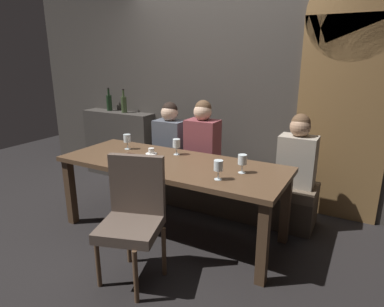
# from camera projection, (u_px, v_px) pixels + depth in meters

# --- Properties ---
(ground) EXTENTS (9.00, 9.00, 0.00)m
(ground) POSITION_uv_depth(u_px,v_px,m) (173.00, 231.00, 3.36)
(ground) COLOR black
(back_wall_tiled) EXTENTS (6.00, 0.12, 3.00)m
(back_wall_tiled) POSITION_uv_depth(u_px,v_px,m) (225.00, 74.00, 3.96)
(back_wall_tiled) COLOR #423D38
(back_wall_tiled) RESTS_ON ground
(arched_door) EXTENTS (0.90, 0.05, 2.55)m
(arched_door) POSITION_uv_depth(u_px,v_px,m) (345.00, 92.00, 3.31)
(arched_door) COLOR olive
(arched_door) RESTS_ON ground
(back_counter) EXTENTS (1.10, 0.28, 0.95)m
(back_counter) POSITION_uv_depth(u_px,v_px,m) (120.00, 144.00, 4.81)
(back_counter) COLOR #38342F
(back_counter) RESTS_ON ground
(dining_table) EXTENTS (2.20, 0.84, 0.74)m
(dining_table) POSITION_uv_depth(u_px,v_px,m) (171.00, 170.00, 3.17)
(dining_table) COLOR #493422
(dining_table) RESTS_ON ground
(banquette_bench) EXTENTS (2.50, 0.44, 0.45)m
(banquette_bench) POSITION_uv_depth(u_px,v_px,m) (204.00, 187.00, 3.88)
(banquette_bench) COLOR #40352A
(banquette_bench) RESTS_ON ground
(chair_near_side) EXTENTS (0.55, 0.55, 0.98)m
(chair_near_side) POSITION_uv_depth(u_px,v_px,m) (133.00, 211.00, 2.54)
(chair_near_side) COLOR brown
(chair_near_side) RESTS_ON ground
(diner_redhead) EXTENTS (0.36, 0.24, 0.75)m
(diner_redhead) POSITION_uv_depth(u_px,v_px,m) (170.00, 135.00, 3.96)
(diner_redhead) COLOR #4C515B
(diner_redhead) RESTS_ON banquette_bench
(diner_bearded) EXTENTS (0.36, 0.24, 0.80)m
(diner_bearded) POSITION_uv_depth(u_px,v_px,m) (202.00, 138.00, 3.69)
(diner_bearded) COLOR brown
(diner_bearded) RESTS_ON banquette_bench
(diner_far_end) EXTENTS (0.36, 0.24, 0.73)m
(diner_far_end) POSITION_uv_depth(u_px,v_px,m) (298.00, 152.00, 3.26)
(diner_far_end) COLOR #9E9384
(diner_far_end) RESTS_ON banquette_bench
(wine_bottle_dark_red) EXTENTS (0.08, 0.08, 0.33)m
(wine_bottle_dark_red) POSITION_uv_depth(u_px,v_px,m) (109.00, 102.00, 4.75)
(wine_bottle_dark_red) COLOR black
(wine_bottle_dark_red) RESTS_ON back_counter
(wine_bottle_pale_label) EXTENTS (0.08, 0.08, 0.33)m
(wine_bottle_pale_label) POSITION_uv_depth(u_px,v_px,m) (124.00, 104.00, 4.58)
(wine_bottle_pale_label) COLOR #384728
(wine_bottle_pale_label) RESTS_ON back_counter
(wine_glass_far_left) EXTENTS (0.08, 0.08, 0.16)m
(wine_glass_far_left) POSITION_uv_depth(u_px,v_px,m) (218.00, 166.00, 2.66)
(wine_glass_far_left) COLOR silver
(wine_glass_far_left) RESTS_ON dining_table
(wine_glass_near_left) EXTENTS (0.08, 0.08, 0.16)m
(wine_glass_near_left) POSITION_uv_depth(u_px,v_px,m) (176.00, 144.00, 3.34)
(wine_glass_near_left) COLOR silver
(wine_glass_near_left) RESTS_ON dining_table
(wine_glass_center_back) EXTENTS (0.08, 0.08, 0.16)m
(wine_glass_center_back) POSITION_uv_depth(u_px,v_px,m) (127.00, 139.00, 3.54)
(wine_glass_center_back) COLOR silver
(wine_glass_center_back) RESTS_ON dining_table
(wine_glass_near_right) EXTENTS (0.08, 0.08, 0.16)m
(wine_glass_near_right) POSITION_uv_depth(u_px,v_px,m) (242.00, 160.00, 2.81)
(wine_glass_near_right) COLOR silver
(wine_glass_near_right) RESTS_ON dining_table
(espresso_cup) EXTENTS (0.12, 0.12, 0.06)m
(espresso_cup) POSITION_uv_depth(u_px,v_px,m) (151.00, 152.00, 3.38)
(espresso_cup) COLOR white
(espresso_cup) RESTS_ON dining_table
(dessert_plate) EXTENTS (0.19, 0.19, 0.05)m
(dessert_plate) POSITION_uv_depth(u_px,v_px,m) (129.00, 157.00, 3.24)
(dessert_plate) COLOR white
(dessert_plate) RESTS_ON dining_table
(folded_napkin) EXTENTS (0.12, 0.11, 0.01)m
(folded_napkin) POSITION_uv_depth(u_px,v_px,m) (140.00, 169.00, 2.93)
(folded_napkin) COLOR silver
(folded_napkin) RESTS_ON dining_table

